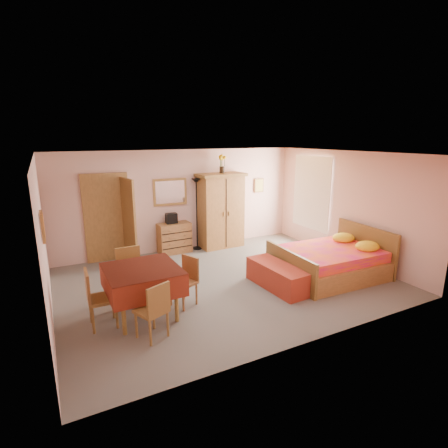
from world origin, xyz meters
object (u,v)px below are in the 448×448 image
chest_of_drawers (174,238)px  wardrobe (221,211)px  bench (277,276)px  dining_table (143,292)px  wall_mirror (170,192)px  chair_east (183,282)px  floor_lamp (197,214)px  sunflower_vase (222,164)px  chair_west (102,298)px  bed (330,254)px  chair_north (132,276)px  stereo (171,218)px  chair_south (151,310)px

chest_of_drawers → wardrobe: 1.44m
bench → dining_table: dining_table is taller
wall_mirror → chair_east: 3.34m
floor_lamp → wardrobe: (0.66, -0.09, 0.05)m
bench → chair_east: chair_east is taller
wall_mirror → sunflower_vase: size_ratio=1.81×
sunflower_vase → chair_west: bearing=-141.1°
bed → chair_east: bed is taller
wall_mirror → chair_west: wall_mirror is taller
floor_lamp → bed: (1.78, -3.00, -0.44)m
chest_of_drawers → sunflower_vase: bearing=-3.1°
sunflower_vase → chair_north: bearing=-143.0°
sunflower_vase → chair_east: (-2.19, -2.80, -1.79)m
stereo → wardrobe: bearing=-4.8°
chair_north → chair_west: 0.88m
bench → chair_south: 2.77m
bed → dining_table: (-3.98, 0.10, -0.07)m
bed → chest_of_drawers: bearing=131.2°
wall_mirror → wardrobe: 1.45m
wall_mirror → bed: (2.42, -3.20, -1.05)m
bed → floor_lamp: bearing=123.0°
wardrobe → wall_mirror: bearing=164.7°
chair_north → bed: bearing=169.2°
chair_north → floor_lamp: bearing=-135.1°
chest_of_drawers → chair_east: chair_east is taller
wardrobe → chair_west: size_ratio=2.09×
chair_south → chair_north: chair_north is taller
chair_north → chest_of_drawers: bearing=-125.8°
wardrobe → stereo: bearing=172.6°
chair_north → wardrobe: bearing=-143.6°
chair_north → chair_south: bearing=88.8°
sunflower_vase → bench: 3.57m
wall_mirror → stereo: bearing=-102.6°
chest_of_drawers → chair_east: size_ratio=0.95×
stereo → bed: 3.92m
floor_lamp → bench: 3.10m
sunflower_vase → dining_table: bearing=-135.5°
wardrobe → chair_south: bearing=-132.5°
sunflower_vase → bench: (-0.28, -2.95, -1.99)m
stereo → wardrobe: wardrobe is taller
dining_table → chair_east: bearing=5.4°
floor_lamp → chair_north: (-2.24, -2.27, -0.45)m
wardrobe → dining_table: 4.05m
wardrobe → sunflower_vase: size_ratio=4.14×
stereo → chair_east: bearing=-105.3°
wall_mirror → chair_west: (-2.21, -3.12, -1.08)m
chest_of_drawers → bench: 3.17m
chair_west → chair_east: bearing=94.6°
bed → chair_south: 4.08m
stereo → chair_north: stereo is taller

